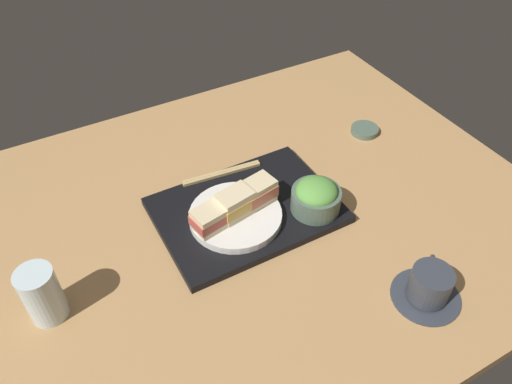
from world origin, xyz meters
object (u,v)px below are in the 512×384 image
Objects in this scene: sandwich_plate at (236,216)px; sandwich_far at (211,218)px; sandwich_middle at (235,204)px; drinking_glass at (42,294)px; chopsticks_pair at (222,173)px; coffee_cup at (429,286)px; sandwich_near at (258,192)px; salad_bowl at (316,197)px; small_sauce_dish at (365,130)px.

sandwich_plate is 2.28× the size of sandwich_far.
drinking_glass reaches higher than sandwich_middle.
sandwich_far is 18.33cm from chopsticks_pair.
sandwich_near is at bearing -64.06° from coffee_cup.
sandwich_far is 0.66× the size of coffee_cup.
salad_bowl reaches higher than sandwich_plate.
chopsticks_pair is at bearing -104.72° from sandwich_middle.
salad_bowl is (-16.39, 5.51, 2.65)cm from sandwich_plate.
sandwich_far reaches higher than chopsticks_pair.
small_sauce_dish is (-83.90, -16.01, -4.98)cm from drinking_glass.
sandwich_middle is at bearing 75.28° from chopsticks_pair.
sandwich_near is 5.92cm from sandwich_middle.
coffee_cup is (-6.18, 27.94, -2.13)cm from salad_bowl.
sandwich_plate is at bearing 9.30° from sandwich_near.
sandwich_plate is 46.35cm from small_sauce_dish.
sandwich_plate reaches higher than small_sauce_dish.
sandwich_middle reaches higher than small_sauce_dish.
chopsticks_pair is 2.65× the size of small_sauce_dish.
salad_bowl reaches higher than chopsticks_pair.
sandwich_near is 12.40cm from salad_bowl.
salad_bowl is (-10.55, 6.46, -0.83)cm from sandwich_near.
sandwich_plate is 1.84× the size of salad_bowl.
coffee_cup is 1.82× the size of small_sauce_dish.
coffee_cup is 1.13× the size of drinking_glass.
sandwich_plate is 6.75cm from sandwich_far.
small_sauce_dish is at bearing -162.86° from sandwich_near.
small_sauce_dish is (-40.75, 1.34, -1.41)cm from chopsticks_pair.
sandwich_far is at bearing -11.57° from salad_bowl.
drinking_glass is at bearing 4.55° from sandwich_middle.
salad_bowl is at bearing 33.19° from small_sauce_dish.
coffee_cup reaches higher than chopsticks_pair.
sandwich_far is at bearing 57.75° from chopsticks_pair.
chopsticks_pair is 46.65cm from drinking_glass.
coffee_cup is (-16.73, 34.40, -2.96)cm from sandwich_near.
chopsticks_pair is 40.80cm from small_sauce_dish.
chopsticks_pair is (2.10, -13.26, -3.98)cm from sandwich_near.
sandwich_near is at bearing -170.70° from sandwich_middle.
sandwich_plate is 2.75× the size of small_sauce_dish.
sandwich_plate is 2.35× the size of sandwich_near.
small_sauce_dish is at bearing -115.32° from coffee_cup.
sandwich_plate is at bearing -18.57° from salad_bowl.
chopsticks_pair is 51.26cm from coffee_cup.
coffee_cup reaches higher than sandwich_plate.
chopsticks_pair is (-3.74, -14.22, -0.50)cm from sandwich_plate.
sandwich_far is 43.24cm from coffee_cup.
sandwich_near is 0.78× the size of salad_bowl.
coffee_cup is at bearing 115.94° from sandwich_near.
sandwich_far is at bearing -176.29° from drinking_glass.
chopsticks_pair is at bearing -158.09° from drinking_glass.
sandwich_plate is at bearing 75.28° from chopsticks_pair.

